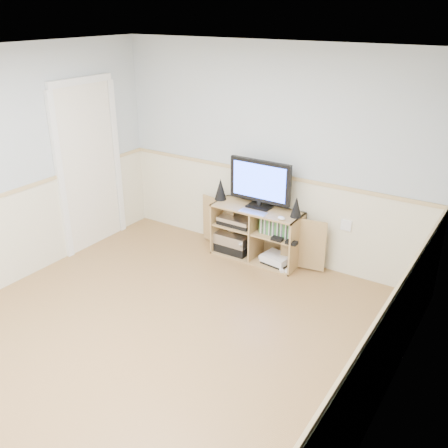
{
  "coord_description": "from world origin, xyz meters",
  "views": [
    {
      "loc": [
        2.59,
        -2.74,
        2.84
      ],
      "look_at": [
        0.05,
        1.2,
        0.77
      ],
      "focal_mm": 40.0,
      "sensor_mm": 36.0,
      "label": 1
    }
  ],
  "objects_px": {
    "keyboard": "(253,212)",
    "media_cabinet": "(259,232)",
    "game_consoles": "(276,259)",
    "monitor": "(260,182)"
  },
  "relations": [
    {
      "from": "keyboard",
      "to": "media_cabinet",
      "type": "bearing_deg",
      "value": 95.17
    },
    {
      "from": "media_cabinet",
      "to": "game_consoles",
      "type": "height_order",
      "value": "media_cabinet"
    },
    {
      "from": "monitor",
      "to": "keyboard",
      "type": "xyz_separation_m",
      "value": [
        0.02,
        -0.19,
        -0.3
      ]
    },
    {
      "from": "media_cabinet",
      "to": "keyboard",
      "type": "distance_m",
      "value": 0.38
    },
    {
      "from": "media_cabinet",
      "to": "monitor",
      "type": "xyz_separation_m",
      "value": [
        0.0,
        -0.0,
        0.63
      ]
    },
    {
      "from": "monitor",
      "to": "game_consoles",
      "type": "relative_size",
      "value": 1.69
    },
    {
      "from": "media_cabinet",
      "to": "monitor",
      "type": "bearing_deg",
      "value": -90.0
    },
    {
      "from": "keyboard",
      "to": "game_consoles",
      "type": "height_order",
      "value": "keyboard"
    },
    {
      "from": "media_cabinet",
      "to": "keyboard",
      "type": "xyz_separation_m",
      "value": [
        0.02,
        -0.19,
        0.32
      ]
    },
    {
      "from": "keyboard",
      "to": "game_consoles",
      "type": "distance_m",
      "value": 0.65
    }
  ]
}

